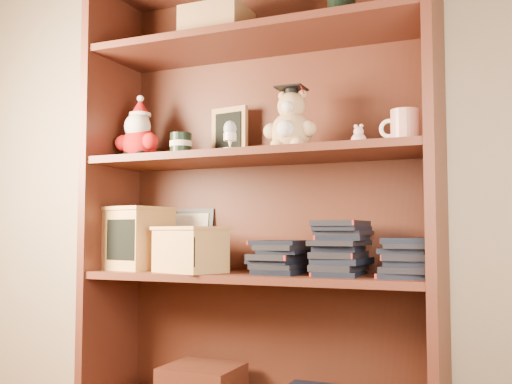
# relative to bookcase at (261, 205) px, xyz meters

# --- Properties ---
(bookcase) EXTENTS (1.20, 0.35, 1.60)m
(bookcase) POSITION_rel_bookcase_xyz_m (0.00, 0.00, 0.00)
(bookcase) COLOR #4F2316
(bookcase) RESTS_ON ground
(shelf_lower) EXTENTS (1.14, 0.33, 0.02)m
(shelf_lower) POSITION_rel_bookcase_xyz_m (0.00, -0.05, -0.24)
(shelf_lower) COLOR #4F2316
(shelf_lower) RESTS_ON ground
(shelf_upper) EXTENTS (1.14, 0.33, 0.02)m
(shelf_upper) POSITION_rel_bookcase_xyz_m (0.00, -0.05, 0.16)
(shelf_upper) COLOR #4F2316
(shelf_upper) RESTS_ON ground
(santa_plush) EXTENTS (0.18, 0.13, 0.25)m
(santa_plush) POSITION_rel_bookcase_xyz_m (-0.46, -0.06, 0.26)
(santa_plush) COLOR #A50F0F
(santa_plush) RESTS_ON shelf_upper
(teachers_tin) EXTENTS (0.08, 0.08, 0.09)m
(teachers_tin) POSITION_rel_bookcase_xyz_m (-0.29, -0.05, 0.22)
(teachers_tin) COLOR black
(teachers_tin) RESTS_ON shelf_upper
(chalkboard_plaque) EXTENTS (0.15, 0.09, 0.19)m
(chalkboard_plaque) POSITION_rel_bookcase_xyz_m (-0.15, 0.06, 0.26)
(chalkboard_plaque) COLOR #9E7547
(chalkboard_plaque) RESTS_ON shelf_upper
(egg_cup) EXTENTS (0.05, 0.05, 0.10)m
(egg_cup) POSITION_rel_bookcase_xyz_m (-0.06, -0.13, 0.23)
(egg_cup) COLOR white
(egg_cup) RESTS_ON shelf_upper
(grad_teddy_bear) EXTENTS (0.18, 0.16, 0.22)m
(grad_teddy_bear) POSITION_rel_bookcase_xyz_m (0.13, -0.06, 0.25)
(grad_teddy_bear) COLOR tan
(grad_teddy_bear) RESTS_ON shelf_upper
(pink_figurine) EXTENTS (0.05, 0.05, 0.08)m
(pink_figurine) POSITION_rel_bookcase_xyz_m (0.35, -0.05, 0.20)
(pink_figurine) COLOR #D3A3A4
(pink_figurine) RESTS_ON shelf_upper
(teacher_mug) EXTENTS (0.12, 0.09, 0.11)m
(teacher_mug) POSITION_rel_bookcase_xyz_m (0.50, -0.05, 0.23)
(teacher_mug) COLOR silver
(teacher_mug) RESTS_ON shelf_upper
(certificate_frame) EXTENTS (0.18, 0.05, 0.22)m
(certificate_frame) POSITION_rel_bookcase_xyz_m (-0.32, 0.09, -0.12)
(certificate_frame) COLOR black
(certificate_frame) RESTS_ON shelf_lower
(treats_box) EXTENTS (0.25, 0.25, 0.23)m
(treats_box) POSITION_rel_bookcase_xyz_m (-0.47, -0.05, -0.11)
(treats_box) COLOR tan
(treats_box) RESTS_ON shelf_lower
(pencils_box) EXTENTS (0.28, 0.24, 0.15)m
(pencils_box) POSITION_rel_bookcase_xyz_m (-0.21, -0.12, -0.15)
(pencils_box) COLOR tan
(pencils_box) RESTS_ON shelf_lower
(book_stack_left) EXTENTS (0.14, 0.20, 0.11)m
(book_stack_left) POSITION_rel_bookcase_xyz_m (0.09, -0.05, -0.17)
(book_stack_left) COLOR black
(book_stack_left) RESTS_ON shelf_lower
(book_stack_mid) EXTENTS (0.14, 0.20, 0.16)m
(book_stack_mid) POSITION_rel_bookcase_xyz_m (0.29, -0.05, -0.15)
(book_stack_mid) COLOR black
(book_stack_mid) RESTS_ON shelf_lower
(book_stack_right) EXTENTS (0.14, 0.20, 0.11)m
(book_stack_right) POSITION_rel_bookcase_xyz_m (0.50, -0.05, -0.17)
(book_stack_right) COLOR black
(book_stack_right) RESTS_ON shelf_lower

